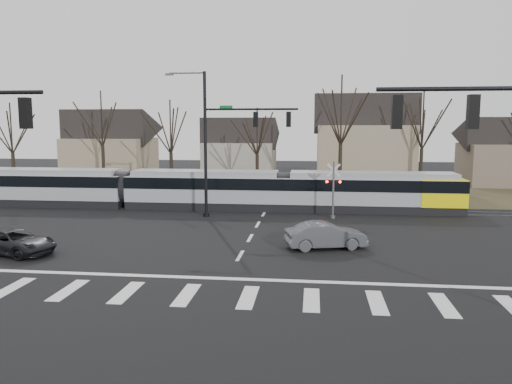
# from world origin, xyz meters

# --- Properties ---
(ground) EXTENTS (140.00, 140.00, 0.00)m
(ground) POSITION_xyz_m (0.00, 0.00, 0.00)
(ground) COLOR black
(grass_verge) EXTENTS (140.00, 28.00, 0.01)m
(grass_verge) POSITION_xyz_m (0.00, 32.00, 0.01)
(grass_verge) COLOR #38331E
(grass_verge) RESTS_ON ground
(crosswalk) EXTENTS (27.00, 2.60, 0.01)m
(crosswalk) POSITION_xyz_m (0.00, -4.00, 0.01)
(crosswalk) COLOR silver
(crosswalk) RESTS_ON ground
(stop_line) EXTENTS (28.00, 0.35, 0.01)m
(stop_line) POSITION_xyz_m (0.00, -1.80, 0.01)
(stop_line) COLOR silver
(stop_line) RESTS_ON ground
(lane_dashes) EXTENTS (0.18, 30.00, 0.01)m
(lane_dashes) POSITION_xyz_m (0.00, 16.00, 0.01)
(lane_dashes) COLOR silver
(lane_dashes) RESTS_ON ground
(rail_pair) EXTENTS (90.00, 1.52, 0.06)m
(rail_pair) POSITION_xyz_m (0.00, 15.80, 0.03)
(rail_pair) COLOR #59595E
(rail_pair) RESTS_ON ground
(tram) EXTENTS (39.40, 2.93, 2.99)m
(tram) POSITION_xyz_m (-4.96, 16.00, 1.63)
(tram) COLOR gray
(tram) RESTS_ON ground
(sedan) EXTENTS (3.70, 5.04, 1.41)m
(sedan) POSITION_xyz_m (4.30, 4.05, 0.70)
(sedan) COLOR #4A4C51
(sedan) RESTS_ON ground
(suv) EXTENTS (4.37, 5.55, 1.25)m
(suv) POSITION_xyz_m (-11.49, 1.08, 0.62)
(suv) COLOR black
(suv) RESTS_ON ground
(signal_pole_far) EXTENTS (9.28, 0.44, 10.20)m
(signal_pole_far) POSITION_xyz_m (-2.41, 12.50, 5.70)
(signal_pole_far) COLOR black
(signal_pole_far) RESTS_ON ground
(rail_crossing_signal) EXTENTS (1.08, 0.36, 4.00)m
(rail_crossing_signal) POSITION_xyz_m (5.00, 12.79, 1.89)
(rail_crossing_signal) COLOR #59595B
(rail_crossing_signal) RESTS_ON ground
(tree_row) EXTENTS (59.20, 7.20, 10.00)m
(tree_row) POSITION_xyz_m (2.00, 26.00, 5.00)
(tree_row) COLOR black
(tree_row) RESTS_ON ground
(house_a) EXTENTS (9.72, 8.64, 8.60)m
(house_a) POSITION_xyz_m (-20.00, 34.00, 4.46)
(house_a) COLOR gray
(house_a) RESTS_ON ground
(house_b) EXTENTS (8.64, 7.56, 7.65)m
(house_b) POSITION_xyz_m (-5.00, 36.00, 3.97)
(house_b) COLOR gray
(house_b) RESTS_ON ground
(house_c) EXTENTS (10.80, 8.64, 10.10)m
(house_c) POSITION_xyz_m (9.00, 33.00, 5.23)
(house_c) COLOR gray
(house_c) RESTS_ON ground
(house_d) EXTENTS (8.64, 7.56, 7.65)m
(house_d) POSITION_xyz_m (24.00, 35.00, 3.97)
(house_d) COLOR #65594A
(house_d) RESTS_ON ground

